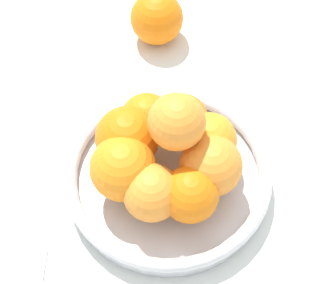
% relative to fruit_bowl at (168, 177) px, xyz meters
% --- Properties ---
extents(ground_plane, '(4.00, 4.00, 0.00)m').
position_rel_fruit_bowl_xyz_m(ground_plane, '(0.00, 0.00, -0.02)').
color(ground_plane, silver).
extents(fruit_bowl, '(0.26, 0.26, 0.04)m').
position_rel_fruit_bowl_xyz_m(fruit_bowl, '(0.00, 0.00, 0.00)').
color(fruit_bowl, silver).
rests_on(fruit_bowl, ground_plane).
extents(orange_pile, '(0.17, 0.18, 0.13)m').
position_rel_fruit_bowl_xyz_m(orange_pile, '(-0.00, 0.00, 0.06)').
color(orange_pile, orange).
rests_on(orange_pile, fruit_bowl).
extents(stray_orange, '(0.08, 0.08, 0.08)m').
position_rel_fruit_bowl_xyz_m(stray_orange, '(0.26, 0.03, 0.02)').
color(stray_orange, orange).
rests_on(stray_orange, ground_plane).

